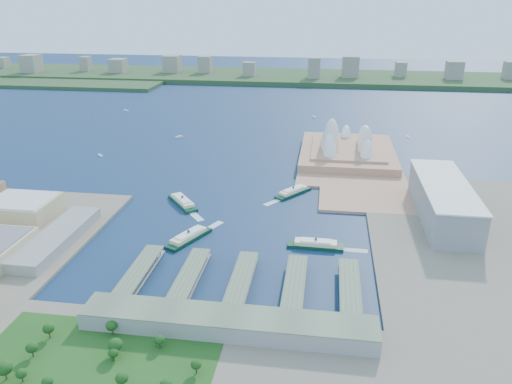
% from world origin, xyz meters
% --- Properties ---
extents(ground, '(3000.00, 3000.00, 0.00)m').
position_xyz_m(ground, '(0.00, 0.00, 0.00)').
color(ground, '#0E2345').
rests_on(ground, ground).
extents(peninsula, '(135.00, 220.00, 3.00)m').
position_xyz_m(peninsula, '(107.50, 260.00, 1.50)').
color(peninsula, tan).
rests_on(peninsula, ground).
extents(far_shore, '(2200.00, 260.00, 12.00)m').
position_xyz_m(far_shore, '(0.00, 980.00, 6.00)').
color(far_shore, '#2D4926').
rests_on(far_shore, ground).
extents(opera_house, '(134.00, 180.00, 58.00)m').
position_xyz_m(opera_house, '(105.00, 280.00, 32.00)').
color(opera_house, white).
rests_on(opera_house, peninsula).
extents(toaster_building, '(45.00, 155.00, 35.00)m').
position_xyz_m(toaster_building, '(195.00, 80.00, 20.50)').
color(toaster_building, gray).
rests_on(toaster_building, east_land).
extents(ferry_wharves, '(184.00, 90.00, 9.30)m').
position_xyz_m(ferry_wharves, '(14.00, -75.00, 4.65)').
color(ferry_wharves, '#58684E').
rests_on(ferry_wharves, ground).
extents(terminal_building, '(200.00, 28.00, 12.00)m').
position_xyz_m(terminal_building, '(15.00, -135.00, 9.00)').
color(terminal_building, gray).
rests_on(terminal_building, south_land).
extents(park, '(150.00, 110.00, 16.00)m').
position_xyz_m(park, '(-60.00, -190.00, 11.00)').
color(park, '#194714').
rests_on(park, south_land).
extents(far_skyline, '(1900.00, 140.00, 55.00)m').
position_xyz_m(far_skyline, '(0.00, 960.00, 39.50)').
color(far_skyline, gray).
rests_on(far_skyline, far_shore).
extents(ferry_a, '(44.00, 50.93, 10.19)m').
position_xyz_m(ferry_a, '(-78.51, 80.35, 5.10)').
color(ferry_a, '#0D3521').
rests_on(ferry_a, ground).
extents(ferry_b, '(40.83, 48.12, 9.57)m').
position_xyz_m(ferry_b, '(39.74, 128.08, 4.79)').
color(ferry_b, '#0D3521').
rests_on(ferry_b, ground).
extents(ferry_c, '(35.57, 54.13, 10.12)m').
position_xyz_m(ferry_c, '(-48.79, -2.21, 5.06)').
color(ferry_c, '#0D3521').
rests_on(ferry_c, ground).
extents(ferry_d, '(51.03, 14.01, 9.60)m').
position_xyz_m(ferry_d, '(69.72, 0.07, 4.80)').
color(ferry_d, '#0D3521').
rests_on(ferry_d, ground).
extents(boat_a, '(10.85, 10.77, 2.36)m').
position_xyz_m(boat_a, '(-245.56, 236.45, 1.18)').
color(boat_a, white).
rests_on(boat_a, ground).
extents(boat_b, '(11.31, 10.14, 3.05)m').
position_xyz_m(boat_b, '(-161.89, 349.94, 1.53)').
color(boat_b, white).
rests_on(boat_b, ground).
extents(boat_c, '(3.23, 10.73, 2.41)m').
position_xyz_m(boat_c, '(205.57, 404.22, 1.20)').
color(boat_c, white).
rests_on(boat_c, ground).
extents(boat_d, '(12.94, 10.28, 2.31)m').
position_xyz_m(boat_d, '(-324.45, 529.03, 1.15)').
color(boat_d, white).
rests_on(boat_d, ground).
extents(boat_e, '(8.29, 12.46, 2.93)m').
position_xyz_m(boat_e, '(49.39, 523.18, 1.47)').
color(boat_e, white).
rests_on(boat_e, ground).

